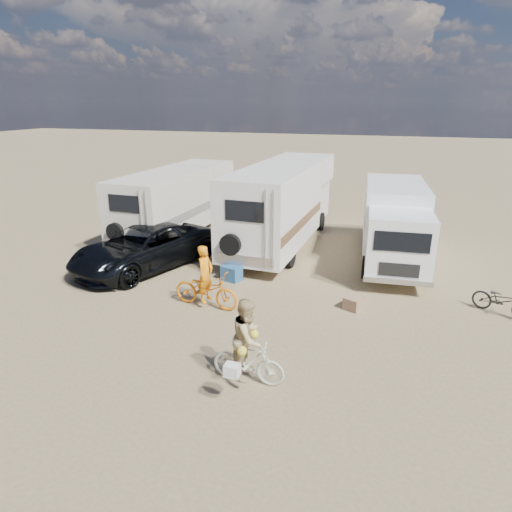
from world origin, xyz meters
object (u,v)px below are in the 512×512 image
(box_truck, at_px, (395,225))
(crate, at_px, (353,303))
(bike_woman, at_px, (248,362))
(rider_woman, at_px, (248,346))
(rv_main, at_px, (283,205))
(rider_man, at_px, (206,280))
(bike_man, at_px, (206,290))
(cooler, at_px, (232,273))
(dark_suv, at_px, (144,247))
(bike_parked, at_px, (502,301))
(rv_left, at_px, (176,203))

(box_truck, bearing_deg, crate, -105.69)
(bike_woman, relative_size, rider_woman, 0.92)
(rv_main, distance_m, rider_man, 6.41)
(bike_woman, bearing_deg, crate, -20.96)
(bike_man, height_order, cooler, bike_man)
(box_truck, distance_m, cooler, 6.08)
(bike_woman, distance_m, cooler, 5.54)
(rider_man, xyz_separation_m, crate, (3.96, 1.11, -0.63))
(bike_man, bearing_deg, bike_woman, -137.06)
(box_truck, xyz_separation_m, rider_man, (-4.82, -5.53, -0.53))
(dark_suv, bearing_deg, rider_man, -14.44)
(rider_woman, relative_size, bike_parked, 1.07)
(bike_man, bearing_deg, rider_man, 0.00)
(rv_left, height_order, bike_man, rv_left)
(rider_woman, bearing_deg, bike_man, 38.75)
(cooler, bearing_deg, bike_woman, -49.87)
(rider_woman, height_order, cooler, rider_woman)
(rv_main, bearing_deg, cooler, -95.44)
(bike_man, distance_m, bike_parked, 8.07)
(dark_suv, xyz_separation_m, bike_man, (3.31, -2.20, -0.22))
(box_truck, height_order, dark_suv, box_truck)
(rv_left, height_order, bike_woman, rv_left)
(cooler, bearing_deg, crate, 2.30)
(box_truck, xyz_separation_m, bike_parked, (2.99, -3.49, -0.93))
(rv_main, height_order, rider_man, rv_main)
(rv_left, xyz_separation_m, dark_suv, (0.77, -3.90, -0.67))
(bike_man, bearing_deg, rider_woman, -137.06)
(rider_woman, bearing_deg, box_truck, -15.27)
(dark_suv, distance_m, crate, 7.38)
(bike_woman, bearing_deg, cooler, 26.05)
(box_truck, distance_m, dark_suv, 8.81)
(box_truck, relative_size, crate, 14.55)
(box_truck, relative_size, bike_woman, 4.11)
(bike_man, bearing_deg, box_truck, -35.60)
(bike_man, height_order, rider_man, rider_man)
(rider_woman, distance_m, crate, 4.48)
(dark_suv, bearing_deg, box_truck, 41.42)
(rv_main, height_order, rv_left, rv_main)
(rv_left, relative_size, cooler, 11.91)
(bike_parked, height_order, crate, bike_parked)
(rider_man, bearing_deg, box_truck, -35.60)
(bike_parked, distance_m, crate, 3.96)
(box_truck, distance_m, bike_man, 7.38)
(box_truck, height_order, bike_parked, box_truck)
(rider_man, bearing_deg, rider_woman, -137.06)
(dark_suv, bearing_deg, bike_man, -14.44)
(bike_parked, bearing_deg, bike_woman, 161.03)
(rv_main, distance_m, dark_suv, 5.70)
(cooler, height_order, crate, cooler)
(bike_woman, bearing_deg, rv_left, 36.35)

